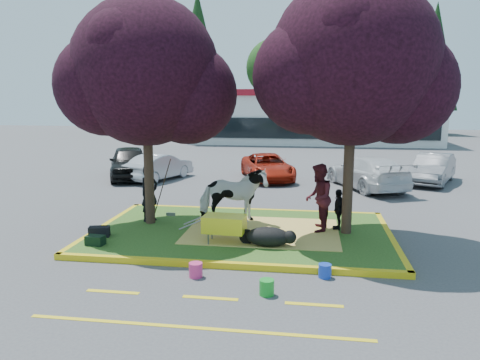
# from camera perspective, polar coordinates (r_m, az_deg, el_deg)

# --- Properties ---
(ground) EXTENTS (90.00, 90.00, 0.00)m
(ground) POSITION_cam_1_polar(r_m,az_deg,el_deg) (13.28, 0.17, -6.77)
(ground) COLOR #424244
(ground) RESTS_ON ground
(median_island) EXTENTS (8.00, 5.00, 0.15)m
(median_island) POSITION_cam_1_polar(r_m,az_deg,el_deg) (13.26, 0.17, -6.46)
(median_island) COLOR #294D18
(median_island) RESTS_ON ground
(curb_near) EXTENTS (8.30, 0.16, 0.15)m
(curb_near) POSITION_cam_1_polar(r_m,az_deg,el_deg) (10.85, -1.83, -10.34)
(curb_near) COLOR gold
(curb_near) RESTS_ON ground
(curb_far) EXTENTS (8.30, 0.16, 0.15)m
(curb_far) POSITION_cam_1_polar(r_m,az_deg,el_deg) (15.73, 1.53, -3.79)
(curb_far) COLOR gold
(curb_far) RESTS_ON ground
(curb_left) EXTENTS (0.16, 5.30, 0.15)m
(curb_left) POSITION_cam_1_polar(r_m,az_deg,el_deg) (14.40, -16.19, -5.52)
(curb_left) COLOR gold
(curb_left) RESTS_ON ground
(curb_right) EXTENTS (0.16, 5.30, 0.15)m
(curb_right) POSITION_cam_1_polar(r_m,az_deg,el_deg) (13.33, 17.93, -6.89)
(curb_right) COLOR gold
(curb_right) RESTS_ON ground
(straw_bedding) EXTENTS (4.20, 3.00, 0.01)m
(straw_bedding) POSITION_cam_1_polar(r_m,az_deg,el_deg) (13.17, 2.77, -6.23)
(straw_bedding) COLOR #E6CF5E
(straw_bedding) RESTS_ON median_island
(tree_purple_left) EXTENTS (5.06, 4.20, 6.51)m
(tree_purple_left) POSITION_cam_1_polar(r_m,az_deg,el_deg) (13.76, -11.38, 12.01)
(tree_purple_left) COLOR black
(tree_purple_left) RESTS_ON median_island
(tree_purple_right) EXTENTS (5.30, 4.40, 6.82)m
(tree_purple_right) POSITION_cam_1_polar(r_m,az_deg,el_deg) (12.81, 13.68, 12.97)
(tree_purple_right) COLOR black
(tree_purple_right) RESTS_ON median_island
(fire_lane_stripe_a) EXTENTS (1.10, 0.12, 0.01)m
(fire_lane_stripe_a) POSITION_cam_1_polar(r_m,az_deg,el_deg) (9.99, -15.24, -13.01)
(fire_lane_stripe_a) COLOR yellow
(fire_lane_stripe_a) RESTS_ON ground
(fire_lane_stripe_b) EXTENTS (1.10, 0.12, 0.01)m
(fire_lane_stripe_b) POSITION_cam_1_polar(r_m,az_deg,el_deg) (9.41, -3.65, -14.17)
(fire_lane_stripe_b) COLOR yellow
(fire_lane_stripe_b) RESTS_ON ground
(fire_lane_stripe_c) EXTENTS (1.10, 0.12, 0.01)m
(fire_lane_stripe_c) POSITION_cam_1_polar(r_m,az_deg,el_deg) (9.23, 9.02, -14.78)
(fire_lane_stripe_c) COLOR yellow
(fire_lane_stripe_c) RESTS_ON ground
(fire_lane_long) EXTENTS (6.00, 0.10, 0.01)m
(fire_lane_long) POSITION_cam_1_polar(r_m,az_deg,el_deg) (8.36, -5.45, -17.50)
(fire_lane_long) COLOR yellow
(fire_lane_long) RESTS_ON ground
(retail_building) EXTENTS (20.40, 8.40, 4.40)m
(retail_building) POSITION_cam_1_polar(r_m,az_deg,el_deg) (40.59, 8.77, 7.80)
(retail_building) COLOR silver
(retail_building) RESTS_ON ground
(treeline) EXTENTS (46.58, 7.80, 14.63)m
(treeline) POSITION_cam_1_polar(r_m,az_deg,el_deg) (50.33, 8.01, 14.52)
(treeline) COLOR black
(treeline) RESTS_ON ground
(cow) EXTENTS (2.13, 1.41, 1.65)m
(cow) POSITION_cam_1_polar(r_m,az_deg,el_deg) (13.79, -0.85, -1.94)
(cow) COLOR white
(cow) RESTS_ON median_island
(calf) EXTENTS (1.17, 0.72, 0.49)m
(calf) POSITION_cam_1_polar(r_m,az_deg,el_deg) (11.85, 3.45, -6.92)
(calf) COLOR black
(calf) RESTS_ON median_island
(handler) EXTENTS (0.66, 0.73, 1.68)m
(handler) POSITION_cam_1_polar(r_m,az_deg,el_deg) (14.32, -10.99, -1.63)
(handler) COLOR black
(handler) RESTS_ON median_island
(visitor_a) EXTENTS (0.80, 0.98, 1.90)m
(visitor_a) POSITION_cam_1_polar(r_m,az_deg,el_deg) (13.14, 9.53, -2.15)
(visitor_a) COLOR #431319
(visitor_a) RESTS_ON median_island
(visitor_b) EXTENTS (0.29, 0.68, 1.16)m
(visitor_b) POSITION_cam_1_polar(r_m,az_deg,el_deg) (13.49, 11.89, -3.51)
(visitor_b) COLOR black
(visitor_b) RESTS_ON median_island
(wheelbarrow) EXTENTS (1.92, 0.70, 0.72)m
(wheelbarrow) POSITION_cam_1_polar(r_m,az_deg,el_deg) (12.01, -1.86, -5.41)
(wheelbarrow) COLOR black
(wheelbarrow) RESTS_ON median_island
(gear_bag_dark) EXTENTS (0.59, 0.42, 0.27)m
(gear_bag_dark) POSITION_cam_1_polar(r_m,az_deg,el_deg) (13.20, -16.78, -6.04)
(gear_bag_dark) COLOR black
(gear_bag_dark) RESTS_ON median_island
(gear_bag_green) EXTENTS (0.48, 0.33, 0.24)m
(gear_bag_green) POSITION_cam_1_polar(r_m,az_deg,el_deg) (12.51, -17.23, -7.03)
(gear_bag_green) COLOR black
(gear_bag_green) RESTS_ON median_island
(bucket_green) EXTENTS (0.36, 0.36, 0.32)m
(bucket_green) POSITION_cam_1_polar(r_m,az_deg,el_deg) (9.48, 3.28, -12.94)
(bucket_green) COLOR #169326
(bucket_green) RESTS_ON ground
(bucket_pink) EXTENTS (0.38, 0.38, 0.32)m
(bucket_pink) POSITION_cam_1_polar(r_m,az_deg,el_deg) (10.37, -5.42, -10.86)
(bucket_pink) COLOR #D72F73
(bucket_pink) RESTS_ON ground
(bucket_blue) EXTENTS (0.29, 0.29, 0.30)m
(bucket_blue) POSITION_cam_1_polar(r_m,az_deg,el_deg) (10.47, 10.30, -10.85)
(bucket_blue) COLOR #173CBD
(bucket_blue) RESTS_ON ground
(car_black) EXTENTS (3.34, 4.79, 1.52)m
(car_black) POSITION_cam_1_polar(r_m,az_deg,el_deg) (22.96, -13.33, 2.12)
(car_black) COLOR black
(car_black) RESTS_ON ground
(car_silver) EXTENTS (2.53, 3.92, 1.22)m
(car_silver) POSITION_cam_1_polar(r_m,az_deg,el_deg) (22.20, -9.79, 1.60)
(car_silver) COLOR #ACAEB4
(car_silver) RESTS_ON ground
(car_red) EXTENTS (3.15, 4.68, 1.19)m
(car_red) POSITION_cam_1_polar(r_m,az_deg,el_deg) (22.03, 3.38, 1.63)
(car_red) COLOR #A61F0D
(car_red) RESTS_ON ground
(car_white) EXTENTS (3.60, 5.13, 1.38)m
(car_white) POSITION_cam_1_polar(r_m,az_deg,el_deg) (20.56, 15.19, 0.93)
(car_white) COLOR silver
(car_white) RESTS_ON ground
(car_grey) EXTENTS (2.88, 4.26, 1.33)m
(car_grey) POSITION_cam_1_polar(r_m,az_deg,el_deg) (22.71, 22.45, 1.30)
(car_grey) COLOR slate
(car_grey) RESTS_ON ground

